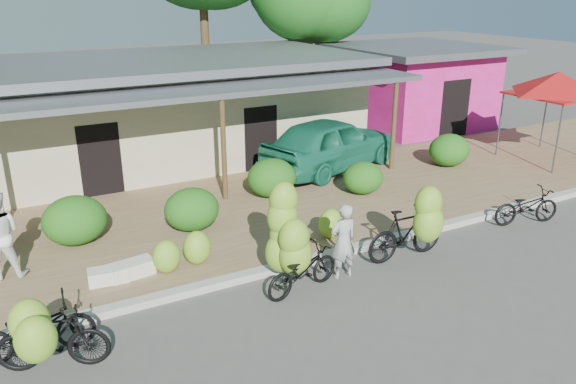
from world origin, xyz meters
The scene contains 23 objects.
ground centered at (0.00, 0.00, 0.00)m, with size 100.00×100.00×0.00m, color #504D4A.
sidewalk centered at (0.00, 5.00, 0.06)m, with size 60.00×6.00×0.12m, color #92744E.
curb centered at (0.00, 2.00, 0.07)m, with size 60.00×0.25×0.15m, color #A8A399.
shop_main centered at (0.00, 10.93, 1.72)m, with size 13.00×8.50×3.35m.
shop_pink centered at (10.50, 10.99, 1.67)m, with size 6.00×6.00×3.25m.
hedge_1 centered at (-3.97, 5.13, 0.66)m, with size 1.39×1.25×1.09m, color #185313.
hedge_2 centered at (-1.45, 4.61, 0.62)m, with size 1.29×1.16×1.00m, color #185313.
hedge_3 centered at (1.20, 5.71, 0.64)m, with size 1.34×1.21×1.05m, color #185313.
hedge_4 centered at (3.51, 4.72, 0.56)m, with size 1.14×1.02×0.89m, color #185313.
hedge_5 centered at (7.40, 5.49, 0.63)m, with size 1.32×1.19×1.03m, color #185313.
red_canopy centered at (10.79, 4.51, 2.61)m, with size 3.50×3.50×2.86m.
bike_far_left centered at (-5.19, 1.24, 0.56)m, with size 1.86×1.27×1.36m.
bike_left centered at (-5.02, 0.75, 0.60)m, with size 1.75×1.36×1.32m.
bike_center centered at (-0.57, 1.35, 0.82)m, with size 1.78×1.29×2.08m.
bike_right centered at (2.12, 1.06, 0.77)m, with size 1.92×1.22×1.83m.
bike_far_right centered at (5.93, 1.29, 0.45)m, with size 1.82×1.01×0.90m.
loose_banana_a centered at (-2.61, 2.83, 0.47)m, with size 0.56×0.47×0.69m, color #79B22C.
loose_banana_b centered at (-1.95, 2.89, 0.48)m, with size 0.58×0.49×0.73m, color #79B22C.
loose_banana_c centered at (1.14, 2.65, 0.47)m, with size 0.56×0.48×0.71m, color #79B22C.
sack_near centered at (-3.27, 3.01, 0.27)m, with size 0.85×0.40×0.30m, color white.
sack_far centered at (-3.73, 3.00, 0.26)m, with size 0.75×0.38×0.28m, color white.
vendor centered at (0.49, 1.19, 0.78)m, with size 0.57×0.37×1.56m, color #989898.
teal_van centered at (3.89, 7.00, 0.95)m, with size 1.96×4.87×1.66m, color #186C50.
Camera 1 is at (-5.27, -7.11, 5.50)m, focal length 35.00 mm.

